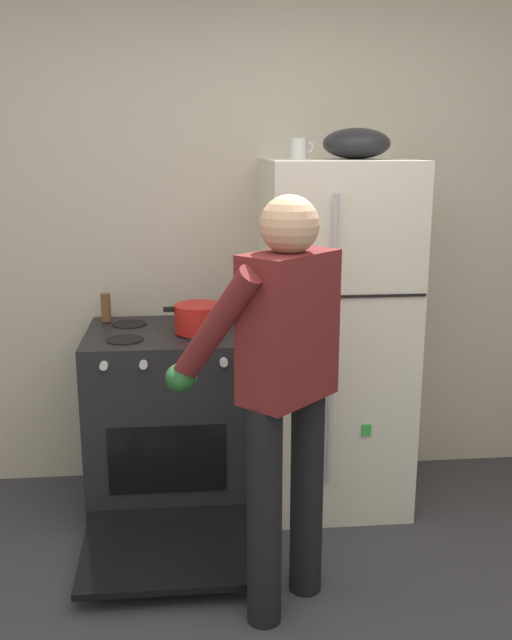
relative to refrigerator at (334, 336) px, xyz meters
The scene contains 8 objects.
kitchen_wall_back 0.73m from the refrigerator, 134.53° to the left, with size 6.00×0.10×2.70m, color beige.
refrigerator is the anchor object (origin of this frame).
stove_range 0.92m from the refrigerator, behind, with size 0.76×1.21×0.90m.
person_cook 0.95m from the refrigerator, 113.77° to the right, with size 0.65×0.68×1.60m.
red_pot 0.67m from the refrigerator, behind, with size 0.33×0.23×0.13m.
coffee_mug 0.91m from the refrigerator, 164.17° to the left, with size 0.11×0.08×0.10m.
pepper_mill 1.15m from the refrigerator, 169.87° to the left, with size 0.05×0.05×0.14m, color brown.
mixing_bowl 0.92m from the refrigerator, ahead, with size 0.31×0.31×0.14m, color black.
Camera 1 is at (-0.34, -1.76, 1.77)m, focal length 40.09 mm.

